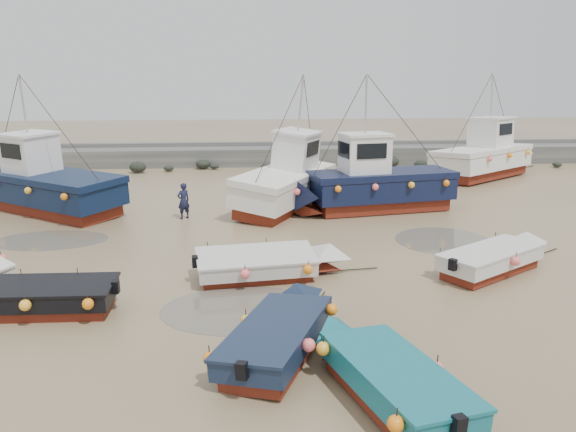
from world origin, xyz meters
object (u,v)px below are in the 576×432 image
object	(u,v)px
dinghy_2	(385,371)
dinghy_5	(267,261)
cabin_boat_1	(288,179)
cabin_boat_3	(488,155)
dinghy_3	(498,255)
dinghy_1	(283,330)
dinghy_4	(25,295)
person	(184,219)
cabin_boat_0	(41,183)
cabin_boat_2	(369,183)

from	to	relation	value
dinghy_2	dinghy_5	distance (m)	7.21
dinghy_2	cabin_boat_1	xyz separation A→B (m)	(-0.68, 16.57, 0.79)
dinghy_2	cabin_boat_3	xyz separation A→B (m)	(12.20, 23.46, 0.79)
dinghy_3	dinghy_1	bearing A→B (deg)	-88.84
dinghy_2	dinghy_4	bearing A→B (deg)	134.29
dinghy_2	person	bearing A→B (deg)	93.11
dinghy_2	cabin_boat_1	bearing A→B (deg)	74.73
dinghy_1	dinghy_2	size ratio (longest dim) A/B	1.00
person	cabin_boat_0	bearing A→B (deg)	-51.65
cabin_boat_0	person	xyz separation A→B (m)	(6.79, -2.02, -1.31)
dinghy_5	cabin_boat_1	world-z (taller)	cabin_boat_1
dinghy_1	dinghy_4	distance (m)	7.30
cabin_boat_2	cabin_boat_3	size ratio (longest dim) A/B	1.09
dinghy_4	cabin_boat_2	distance (m)	15.84
dinghy_3	cabin_boat_1	bearing A→B (deg)	179.92
dinghy_3	cabin_boat_3	xyz separation A→B (m)	(6.75, 16.55, 0.80)
cabin_boat_1	person	distance (m)	5.40
dinghy_3	cabin_boat_3	distance (m)	17.89
dinghy_2	cabin_boat_2	size ratio (longest dim) A/B	0.59
dinghy_1	dinghy_2	world-z (taller)	same
dinghy_3	cabin_boat_3	world-z (taller)	cabin_boat_3
dinghy_2	cabin_boat_2	distance (m)	15.60
dinghy_4	dinghy_5	xyz separation A→B (m)	(6.63, 2.25, 0.01)
dinghy_2	cabin_boat_2	bearing A→B (deg)	61.29
cabin_boat_2	person	xyz separation A→B (m)	(-8.49, -0.75, -1.35)
dinghy_2	cabin_boat_0	distance (m)	20.63
dinghy_1	cabin_boat_1	distance (m)	14.64
dinghy_4	dinghy_1	bearing A→B (deg)	-110.06
dinghy_2	dinghy_3	xyz separation A→B (m)	(5.45, 6.91, -0.01)
dinghy_2	cabin_boat_1	distance (m)	16.60
dinghy_3	dinghy_5	xyz separation A→B (m)	(-7.54, -0.01, 0.00)
dinghy_4	cabin_boat_1	distance (m)	14.40
dinghy_5	cabin_boat_3	size ratio (longest dim) A/B	0.67
dinghy_1	cabin_boat_0	bearing A→B (deg)	148.68
dinghy_1	dinghy_4	size ratio (longest dim) A/B	0.91
dinghy_1	cabin_boat_2	xyz separation A→B (m)	(4.91, 13.28, 0.80)
dinghy_1	dinghy_4	bearing A→B (deg)	-178.06
dinghy_3	cabin_boat_0	xyz separation A→B (m)	(-17.74, 9.65, 0.77)
dinghy_4	dinghy_5	world-z (taller)	same
cabin_boat_3	cabin_boat_2	bearing A→B (deg)	-83.80
dinghy_2	dinghy_3	size ratio (longest dim) A/B	1.04
dinghy_2	cabin_boat_0	world-z (taller)	cabin_boat_0
dinghy_3	cabin_boat_2	size ratio (longest dim) A/B	0.56
cabin_boat_2	dinghy_5	bearing A→B (deg)	138.43
dinghy_4	dinghy_5	distance (m)	7.00
dinghy_3	dinghy_2	bearing A→B (deg)	-70.77
dinghy_1	cabin_boat_3	world-z (taller)	cabin_boat_3
dinghy_1	dinghy_4	xyz separation A→B (m)	(-6.81, 2.65, -0.01)
cabin_boat_1	person	bearing A→B (deg)	-128.46
dinghy_4	cabin_boat_3	xyz separation A→B (m)	(20.92, 18.80, 0.80)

